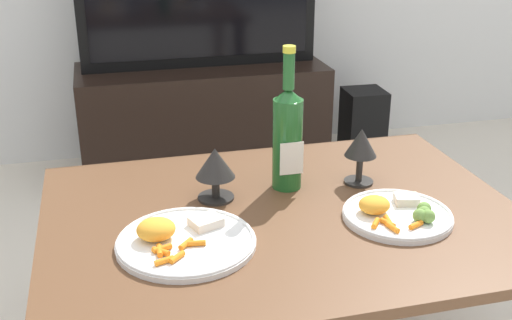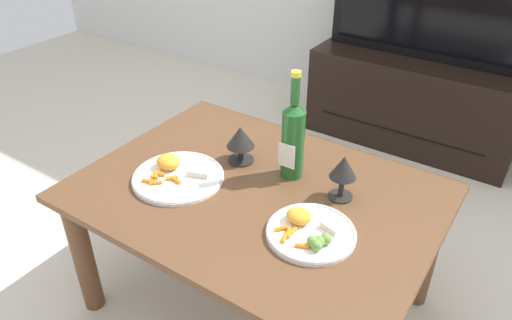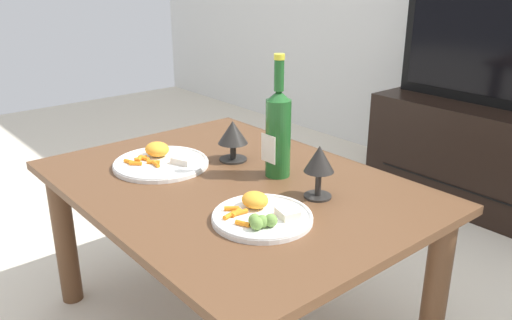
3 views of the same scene
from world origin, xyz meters
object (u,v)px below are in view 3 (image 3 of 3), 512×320
object	(u,v)px
goblet_left	(233,134)
goblet_right	(319,162)
dinner_plate_right	(262,215)
tv_stand	(491,158)
tv_screen	(510,42)
dining_table	(233,209)
dinner_plate_left	(161,161)
wine_bottle	(278,130)

from	to	relation	value
goblet_left	goblet_right	distance (m)	0.37
goblet_right	dinner_plate_right	bearing A→B (deg)	-88.09
dinner_plate_right	goblet_right	bearing A→B (deg)	91.91
tv_stand	tv_screen	distance (m)	0.54
tv_screen	goblet_right	bearing A→B (deg)	-82.79
dining_table	tv_screen	size ratio (longest dim) A/B	1.06
dining_table	tv_stand	bearing A→B (deg)	87.64
dining_table	tv_screen	world-z (taller)	tv_screen
tv_stand	dinner_plate_left	world-z (taller)	dinner_plate_left
wine_bottle	dinner_plate_left	distance (m)	0.39
goblet_left	dinner_plate_right	world-z (taller)	goblet_left
goblet_right	dinner_plate_right	xyz separation A→B (m)	(0.01, -0.21, -0.09)
dinner_plate_left	goblet_left	bearing A→B (deg)	61.25
dining_table	dinner_plate_left	size ratio (longest dim) A/B	3.73
dining_table	dinner_plate_right	distance (m)	0.28
dining_table	tv_stand	xyz separation A→B (m)	(0.06, 1.48, -0.18)
tv_screen	goblet_left	distance (m)	1.40
tv_stand	goblet_left	world-z (taller)	goblet_left
goblet_right	dinner_plate_left	xyz separation A→B (m)	(-0.48, -0.20, -0.09)
wine_bottle	dinner_plate_left	size ratio (longest dim) A/B	1.22
wine_bottle	dinner_plate_right	size ratio (longest dim) A/B	1.44
goblet_right	tv_stand	bearing A→B (deg)	97.20
dining_table	tv_stand	distance (m)	1.50
wine_bottle	dinner_plate_right	xyz separation A→B (m)	(0.19, -0.23, -0.13)
dining_table	goblet_left	distance (m)	0.25
dinner_plate_right	dinner_plate_left	bearing A→B (deg)	179.45
goblet_left	goblet_right	bearing A→B (deg)	0.00
dining_table	tv_stand	size ratio (longest dim) A/B	1.00
tv_stand	goblet_right	xyz separation A→B (m)	(0.17, -1.37, 0.37)
tv_stand	wine_bottle	distance (m)	1.41
wine_bottle	goblet_right	size ratio (longest dim) A/B	2.46
dining_table	dinner_plate_left	world-z (taller)	dinner_plate_left
tv_stand	dinner_plate_right	xyz separation A→B (m)	(0.18, -1.58, 0.28)
dining_table	goblet_left	world-z (taller)	goblet_left
tv_stand	dinner_plate_left	size ratio (longest dim) A/B	3.74
dinner_plate_left	dining_table	bearing A→B (deg)	19.68
wine_bottle	goblet_right	xyz separation A→B (m)	(0.19, -0.02, -0.04)
wine_bottle	tv_stand	bearing A→B (deg)	89.43
tv_screen	wine_bottle	distance (m)	1.35
dinner_plate_left	dinner_plate_right	distance (m)	0.49
goblet_right	dinner_plate_right	distance (m)	0.22
goblet_right	dinner_plate_left	size ratio (longest dim) A/B	0.50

